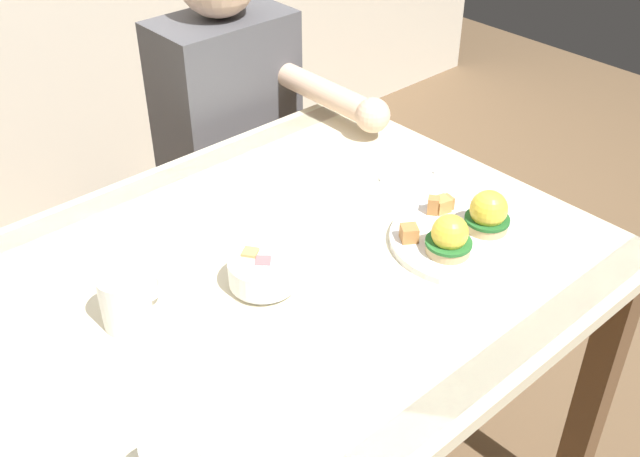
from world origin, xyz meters
TOP-DOWN VIEW (x-y plane):
  - dining_table at (0.00, 0.00)m, footprint 1.20×0.90m
  - eggs_benedict_plate at (0.34, -0.17)m, footprint 0.27×0.27m
  - fruit_bowl at (-0.01, -0.02)m, footprint 0.12×0.12m
  - coffee_mug at (-0.23, 0.05)m, footprint 0.11×0.08m
  - fork at (0.46, 0.05)m, footprint 0.15×0.08m
  - diner_person at (0.38, 0.60)m, footprint 0.34×0.54m

SIDE VIEW (x-z plane):
  - dining_table at x=0.00m, z-range 0.26..1.00m
  - diner_person at x=0.38m, z-range 0.08..1.22m
  - fork at x=0.46m, z-range 0.74..0.74m
  - eggs_benedict_plate at x=0.34m, z-range 0.72..0.81m
  - fruit_bowl at x=-0.01m, z-range 0.74..0.80m
  - coffee_mug at x=-0.23m, z-range 0.74..0.84m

